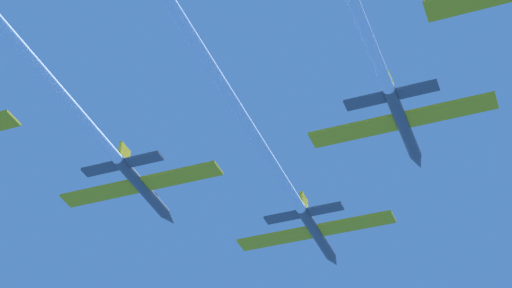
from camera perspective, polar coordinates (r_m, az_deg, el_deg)
The scene contains 3 objects.
jet_lead at distance 79.38m, azimuth 0.33°, elevation -0.13°, with size 16.14×54.51×2.67m.
jet_left_wing at distance 77.14m, azimuth -11.80°, elevation 2.72°, with size 16.14×50.22×2.67m.
jet_right_wing at distance 68.67m, azimuth 6.57°, elevation 7.76°, with size 16.14×49.27×2.67m.
Camera 1 is at (22.69, -76.10, -47.01)m, focal length 63.78 mm.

